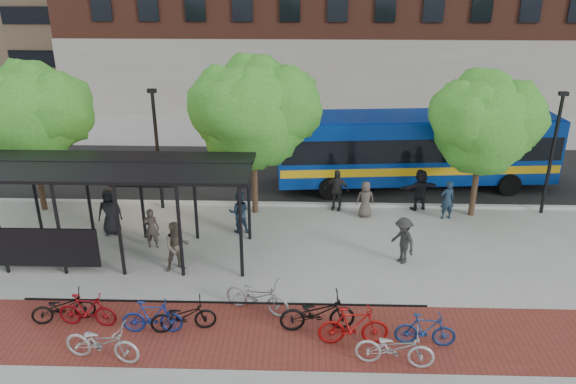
{
  "coord_description": "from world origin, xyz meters",
  "views": [
    {
      "loc": [
        -0.95,
        -18.1,
        9.92
      ],
      "look_at": [
        -1.57,
        1.69,
        1.6
      ],
      "focal_mm": 35.0,
      "sensor_mm": 36.0,
      "label": 1
    }
  ],
  "objects_px": {
    "bike_0": "(63,307)",
    "pedestrian_7": "(447,200)",
    "tree_c": "(486,120)",
    "lamp_post_left": "(157,147)",
    "pedestrian_2": "(239,212)",
    "bike_8": "(317,313)",
    "bike_2": "(102,342)",
    "bus_shelter": "(94,177)",
    "tree_a": "(30,112)",
    "pedestrian_1": "(151,228)",
    "bike_3": "(152,317)",
    "bus": "(415,146)",
    "bike_10": "(395,348)",
    "bike_6": "(257,295)",
    "bike_1": "(87,310)",
    "pedestrian_4": "(337,190)",
    "bike_9": "(353,326)",
    "pedestrian_0": "(110,211)",
    "pedestrian_8": "(177,247)",
    "lamp_post_right": "(553,150)",
    "pedestrian_5": "(420,190)",
    "bike_11": "(425,330)",
    "pedestrian_9": "(403,240)",
    "bike_4": "(183,316)",
    "pedestrian_6": "(365,199)"
  },
  "relations": [
    {
      "from": "bike_3",
      "to": "bus",
      "type": "bearing_deg",
      "value": -41.01
    },
    {
      "from": "pedestrian_7",
      "to": "bike_4",
      "type": "bearing_deg",
      "value": 25.97
    },
    {
      "from": "bike_4",
      "to": "bike_11",
      "type": "xyz_separation_m",
      "value": [
        6.76,
        -0.45,
        0.01
      ]
    },
    {
      "from": "pedestrian_9",
      "to": "pedestrian_5",
      "type": "bearing_deg",
      "value": 133.25
    },
    {
      "from": "bike_1",
      "to": "pedestrian_8",
      "type": "relative_size",
      "value": 0.97
    },
    {
      "from": "tree_a",
      "to": "bike_1",
      "type": "xyz_separation_m",
      "value": [
        4.73,
        -8.07,
        -3.72
      ]
    },
    {
      "from": "bike_6",
      "to": "pedestrian_1",
      "type": "height_order",
      "value": "pedestrian_1"
    },
    {
      "from": "tree_a",
      "to": "pedestrian_5",
      "type": "distance_m",
      "value": 16.17
    },
    {
      "from": "bike_9",
      "to": "bike_11",
      "type": "relative_size",
      "value": 1.17
    },
    {
      "from": "tree_c",
      "to": "pedestrian_4",
      "type": "bearing_deg",
      "value": 176.67
    },
    {
      "from": "tree_a",
      "to": "pedestrian_1",
      "type": "distance_m",
      "value": 7.21
    },
    {
      "from": "bike_6",
      "to": "bike_9",
      "type": "xyz_separation_m",
      "value": [
        2.77,
        -1.47,
        0.04
      ]
    },
    {
      "from": "tree_c",
      "to": "bus",
      "type": "bearing_deg",
      "value": 122.7
    },
    {
      "from": "bus_shelter",
      "to": "pedestrian_7",
      "type": "xyz_separation_m",
      "value": [
        12.99,
        3.4,
        -2.18
      ]
    },
    {
      "from": "bus_shelter",
      "to": "pedestrian_0",
      "type": "relative_size",
      "value": 5.74
    },
    {
      "from": "bike_8",
      "to": "pedestrian_9",
      "type": "height_order",
      "value": "pedestrian_9"
    },
    {
      "from": "bike_1",
      "to": "pedestrian_8",
      "type": "xyz_separation_m",
      "value": [
        1.94,
        3.22,
        0.37
      ]
    },
    {
      "from": "tree_a",
      "to": "pedestrian_0",
      "type": "xyz_separation_m",
      "value": [
        3.53,
        -2.18,
        -3.32
      ]
    },
    {
      "from": "bus",
      "to": "bike_0",
      "type": "height_order",
      "value": "bus"
    },
    {
      "from": "bike_11",
      "to": "pedestrian_9",
      "type": "distance_m",
      "value": 4.59
    },
    {
      "from": "bike_1",
      "to": "bike_9",
      "type": "bearing_deg",
      "value": -91.06
    },
    {
      "from": "bus_shelter",
      "to": "pedestrian_7",
      "type": "relative_size",
      "value": 6.48
    },
    {
      "from": "tree_c",
      "to": "bike_3",
      "type": "relative_size",
      "value": 3.42
    },
    {
      "from": "bike_4",
      "to": "bus_shelter",
      "type": "bearing_deg",
      "value": 28.56
    },
    {
      "from": "bike_10",
      "to": "pedestrian_6",
      "type": "relative_size",
      "value": 1.35
    },
    {
      "from": "lamp_post_left",
      "to": "pedestrian_4",
      "type": "relative_size",
      "value": 2.89
    },
    {
      "from": "bus",
      "to": "pedestrian_1",
      "type": "height_order",
      "value": "bus"
    },
    {
      "from": "bike_8",
      "to": "pedestrian_4",
      "type": "height_order",
      "value": "pedestrian_4"
    },
    {
      "from": "bike_2",
      "to": "bus_shelter",
      "type": "bearing_deg",
      "value": 28.37
    },
    {
      "from": "bike_2",
      "to": "pedestrian_9",
      "type": "distance_m",
      "value": 10.29
    },
    {
      "from": "bike_11",
      "to": "pedestrian_1",
      "type": "xyz_separation_m",
      "value": [
        -8.92,
        5.37,
        0.28
      ]
    },
    {
      "from": "tree_c",
      "to": "lamp_post_left",
      "type": "xyz_separation_m",
      "value": [
        -13.09,
        0.25,
        -1.31
      ]
    },
    {
      "from": "tree_a",
      "to": "bike_9",
      "type": "relative_size",
      "value": 3.17
    },
    {
      "from": "pedestrian_0",
      "to": "bike_6",
      "type": "bearing_deg",
      "value": -49.19
    },
    {
      "from": "bike_0",
      "to": "pedestrian_7",
      "type": "height_order",
      "value": "pedestrian_7"
    },
    {
      "from": "bike_9",
      "to": "lamp_post_right",
      "type": "bearing_deg",
      "value": -46.36
    },
    {
      "from": "tree_c",
      "to": "bike_9",
      "type": "height_order",
      "value": "tree_c"
    },
    {
      "from": "pedestrian_6",
      "to": "bike_2",
      "type": "bearing_deg",
      "value": 43.46
    },
    {
      "from": "bus",
      "to": "bike_6",
      "type": "bearing_deg",
      "value": -126.86
    },
    {
      "from": "bike_8",
      "to": "pedestrian_0",
      "type": "distance_m",
      "value": 9.8
    },
    {
      "from": "pedestrian_5",
      "to": "pedestrian_7",
      "type": "height_order",
      "value": "pedestrian_5"
    },
    {
      "from": "pedestrian_0",
      "to": "pedestrian_2",
      "type": "xyz_separation_m",
      "value": [
        4.93,
        0.28,
        -0.09
      ]
    },
    {
      "from": "bike_4",
      "to": "lamp_post_right",
      "type": "bearing_deg",
      "value": -69.89
    },
    {
      "from": "bike_0",
      "to": "bike_10",
      "type": "xyz_separation_m",
      "value": [
        9.41,
        -1.63,
        0.07
      ]
    },
    {
      "from": "lamp_post_left",
      "to": "pedestrian_7",
      "type": "height_order",
      "value": "lamp_post_left"
    },
    {
      "from": "bike_6",
      "to": "bike_0",
      "type": "bearing_deg",
      "value": 118.45
    },
    {
      "from": "tree_c",
      "to": "bike_1",
      "type": "bearing_deg",
      "value": -148.69
    },
    {
      "from": "pedestrian_2",
      "to": "bike_8",
      "type": "bearing_deg",
      "value": 108.98
    },
    {
      "from": "bike_11",
      "to": "bike_4",
      "type": "bearing_deg",
      "value": 91.28
    },
    {
      "from": "tree_c",
      "to": "lamp_post_right",
      "type": "height_order",
      "value": "tree_c"
    }
  ]
}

